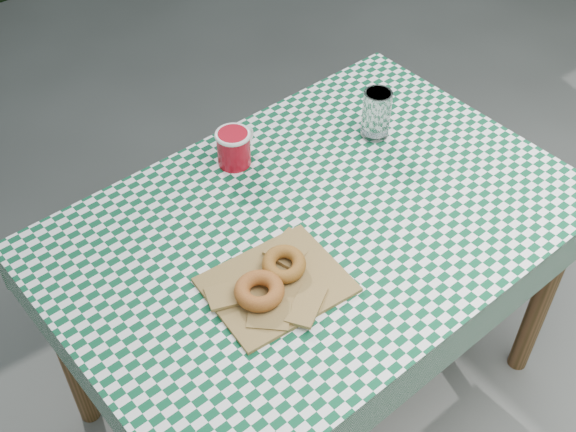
# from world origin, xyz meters

# --- Properties ---
(ground) EXTENTS (60.00, 60.00, 0.00)m
(ground) POSITION_xyz_m (0.00, 0.00, 0.00)
(ground) COLOR #4D4E49
(ground) RESTS_ON ground
(table) EXTENTS (1.33, 0.93, 0.75)m
(table) POSITION_xyz_m (-0.06, -0.12, 0.38)
(table) COLOR brown
(table) RESTS_ON ground
(tablecloth) EXTENTS (1.35, 0.96, 0.01)m
(tablecloth) POSITION_xyz_m (-0.06, -0.12, 0.75)
(tablecloth) COLOR #0B492A
(tablecloth) RESTS_ON table
(paper_bag) EXTENTS (0.31, 0.25, 0.02)m
(paper_bag) POSITION_xyz_m (-0.26, -0.23, 0.76)
(paper_bag) COLOR #9C7D44
(paper_bag) RESTS_ON tablecloth
(bagel_front) EXTENTS (0.15, 0.15, 0.03)m
(bagel_front) POSITION_xyz_m (-0.31, -0.24, 0.79)
(bagel_front) COLOR #975D1F
(bagel_front) RESTS_ON paper_bag
(bagel_back) EXTENTS (0.14, 0.14, 0.03)m
(bagel_back) POSITION_xyz_m (-0.22, -0.21, 0.79)
(bagel_back) COLOR #9A571F
(bagel_back) RESTS_ON paper_bag
(coffee_mug) EXTENTS (0.23, 0.23, 0.10)m
(coffee_mug) POSITION_xyz_m (-0.10, 0.18, 0.81)
(coffee_mug) COLOR #A30A19
(coffee_mug) RESTS_ON tablecloth
(drinking_glass) EXTENTS (0.08, 0.08, 0.14)m
(drinking_glass) POSITION_xyz_m (0.28, 0.05, 0.83)
(drinking_glass) COLOR silver
(drinking_glass) RESTS_ON tablecloth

